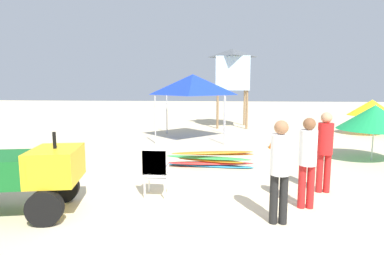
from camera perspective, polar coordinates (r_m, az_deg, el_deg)
ground at (r=6.51m, az=-2.38°, el=-13.15°), size 80.00×80.00×0.00m
utility_cart at (r=6.51m, az=-30.34°, el=-6.98°), size 2.74×1.74×1.50m
stacked_plastic_chairs at (r=6.57m, az=-6.70°, el=-7.02°), size 0.48×0.48×1.11m
surfboard_pile at (r=9.00m, az=3.46°, el=-5.69°), size 2.55×0.74×0.48m
lifeguard_near_left at (r=7.33m, az=23.03°, el=-3.14°), size 0.32×0.32×1.76m
lifeguard_near_center at (r=6.26m, az=20.31°, el=-4.94°), size 0.32×0.32×1.73m
lifeguard_near_right at (r=5.42m, az=15.71°, el=-6.49°), size 0.32×0.32×1.76m
popup_canopy at (r=13.68m, az=0.14°, el=7.90°), size 2.82×2.82×2.80m
lifeguard_tower at (r=17.69m, az=7.33°, el=10.52°), size 1.98×1.98×4.31m
beach_umbrella_left at (r=11.15m, az=30.31°, el=1.69°), size 2.18×2.18×1.73m
beach_umbrella_mid at (r=16.96m, az=29.92°, el=3.25°), size 2.11×2.11×1.66m
traffic_cone_near at (r=12.02m, az=14.65°, el=-2.37°), size 0.36×0.36×0.52m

